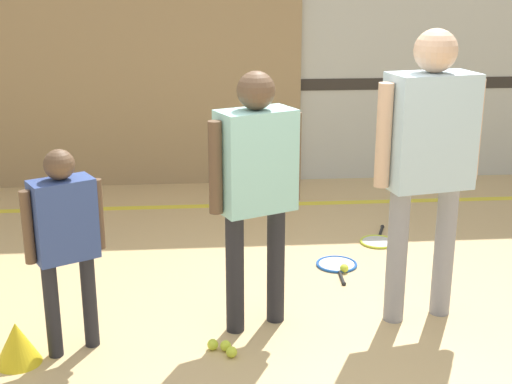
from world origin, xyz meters
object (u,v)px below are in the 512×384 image
(training_cone, at_px, (17,343))
(person_instructor, at_px, (256,174))
(tennis_ball_stray_left, at_px, (226,346))
(tennis_ball_near_instructor, at_px, (232,352))
(tennis_ball_by_spare_racket, at_px, (344,268))
(person_student_left, at_px, (65,230))
(racket_spare_on_floor, at_px, (337,265))
(person_student_right, at_px, (429,146))
(tennis_ball_stray_right, at_px, (213,345))
(racket_second_spare, at_px, (378,241))

(training_cone, bearing_deg, person_instructor, 13.94)
(tennis_ball_stray_left, bearing_deg, tennis_ball_near_instructor, -67.53)
(tennis_ball_by_spare_racket, bearing_deg, person_student_left, -151.47)
(racket_spare_on_floor, xyz_separation_m, tennis_ball_by_spare_racket, (0.03, -0.12, 0.02))
(person_student_left, distance_m, person_student_right, 2.21)
(person_student_right, height_order, racket_spare_on_floor, person_student_right)
(racket_spare_on_floor, bearing_deg, tennis_ball_stray_right, -37.13)
(tennis_ball_stray_right, bearing_deg, tennis_ball_by_spare_racket, 46.37)
(person_student_right, relative_size, racket_second_spare, 3.29)
(person_student_right, relative_size, tennis_ball_near_instructor, 27.92)
(person_student_left, xyz_separation_m, tennis_ball_stray_left, (0.90, -0.08, -0.73))
(tennis_ball_by_spare_racket, bearing_deg, racket_second_spare, 55.67)
(racket_spare_on_floor, relative_size, tennis_ball_stray_left, 8.19)
(tennis_ball_stray_left, bearing_deg, racket_spare_on_floor, 53.08)
(person_student_right, xyz_separation_m, racket_second_spare, (0.07, 1.32, -1.13))
(person_student_right, relative_size, racket_spare_on_floor, 3.41)
(training_cone, bearing_deg, tennis_ball_stray_left, 1.76)
(racket_second_spare, distance_m, tennis_ball_by_spare_racket, 0.72)
(racket_second_spare, bearing_deg, tennis_ball_by_spare_racket, 165.88)
(person_student_left, relative_size, person_student_right, 0.67)
(person_instructor, relative_size, tennis_ball_stray_left, 24.45)
(racket_spare_on_floor, relative_size, training_cone, 2.04)
(racket_spare_on_floor, relative_size, tennis_ball_by_spare_racket, 8.19)
(person_student_left, xyz_separation_m, racket_second_spare, (2.23, 1.59, -0.75))
(person_instructor, height_order, person_student_right, person_student_right)
(tennis_ball_by_spare_racket, distance_m, tennis_ball_stray_right, 1.46)
(tennis_ball_stray_left, bearing_deg, training_cone, -178.24)
(tennis_ball_stray_left, bearing_deg, person_student_right, 15.42)
(training_cone, bearing_deg, person_student_right, 8.90)
(tennis_ball_stray_left, xyz_separation_m, tennis_ball_stray_right, (-0.08, 0.02, 0.00))
(person_student_right, xyz_separation_m, tennis_ball_stray_left, (-1.26, -0.35, -1.11))
(racket_second_spare, distance_m, tennis_ball_stray_left, 2.14)
(person_instructor, distance_m, training_cone, 1.69)
(person_instructor, height_order, tennis_ball_stray_right, person_instructor)
(person_student_left, xyz_separation_m, tennis_ball_stray_right, (0.82, -0.06, -0.73))
(tennis_ball_stray_left, xyz_separation_m, training_cone, (-1.19, -0.04, 0.09))
(person_student_right, bearing_deg, person_student_left, -4.56)
(racket_spare_on_floor, height_order, training_cone, training_cone)
(person_instructor, height_order, racket_spare_on_floor, person_instructor)
(person_instructor, xyz_separation_m, racket_spare_on_floor, (0.69, 0.89, -0.99))
(tennis_ball_stray_right, xyz_separation_m, training_cone, (-1.12, -0.06, 0.09))
(person_student_left, distance_m, racket_second_spare, 2.84)
(racket_spare_on_floor, height_order, tennis_ball_stray_left, tennis_ball_stray_left)
(tennis_ball_by_spare_racket, xyz_separation_m, tennis_ball_stray_right, (-1.01, -1.06, 0.00))
(person_student_left, bearing_deg, tennis_ball_stray_right, -32.94)
(tennis_ball_near_instructor, bearing_deg, racket_spare_on_floor, 55.69)
(tennis_ball_near_instructor, bearing_deg, tennis_ball_by_spare_racket, 52.04)
(person_student_left, height_order, tennis_ball_stray_left, person_student_left)
(person_student_right, height_order, tennis_ball_stray_right, person_student_right)
(person_instructor, bearing_deg, tennis_ball_near_instructor, -137.95)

